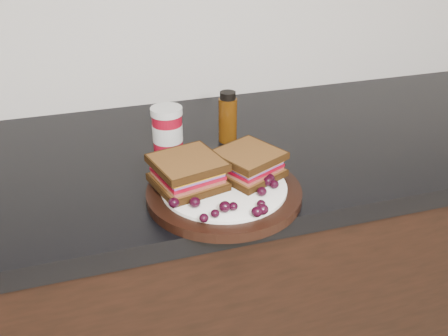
% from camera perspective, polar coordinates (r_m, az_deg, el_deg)
% --- Properties ---
extents(base_cabinets, '(3.96, 0.58, 0.86)m').
position_cam_1_polar(base_cabinets, '(1.33, -13.15, -17.85)').
color(base_cabinets, black).
rests_on(base_cabinets, ground_plane).
extents(countertop, '(3.98, 0.60, 0.04)m').
position_cam_1_polar(countertop, '(1.06, -15.79, -0.71)').
color(countertop, black).
rests_on(countertop, base_cabinets).
extents(plate, '(0.28, 0.28, 0.02)m').
position_cam_1_polar(plate, '(0.90, 0.00, -2.85)').
color(plate, black).
rests_on(plate, countertop).
extents(sandwich_left, '(0.14, 0.14, 0.05)m').
position_cam_1_polar(sandwich_left, '(0.89, -4.20, -0.48)').
color(sandwich_left, brown).
rests_on(sandwich_left, plate).
extents(sandwich_right, '(0.14, 0.14, 0.05)m').
position_cam_1_polar(sandwich_right, '(0.92, 2.81, 0.51)').
color(sandwich_right, brown).
rests_on(sandwich_right, plate).
extents(grape_0, '(0.02, 0.02, 0.02)m').
position_cam_1_polar(grape_0, '(0.83, -5.75, -3.96)').
color(grape_0, black).
rests_on(grape_0, plate).
extents(grape_1, '(0.02, 0.02, 0.02)m').
position_cam_1_polar(grape_1, '(0.83, -3.34, -3.93)').
color(grape_1, black).
rests_on(grape_1, plate).
extents(grape_2, '(0.02, 0.02, 0.01)m').
position_cam_1_polar(grape_2, '(0.80, -2.32, -5.72)').
color(grape_2, black).
rests_on(grape_2, plate).
extents(grape_3, '(0.01, 0.01, 0.01)m').
position_cam_1_polar(grape_3, '(0.81, -1.03, -5.22)').
color(grape_3, black).
rests_on(grape_3, plate).
extents(grape_4, '(0.02, 0.02, 0.02)m').
position_cam_1_polar(grape_4, '(0.82, 0.11, -4.44)').
color(grape_4, black).
rests_on(grape_4, plate).
extents(grape_5, '(0.02, 0.02, 0.01)m').
position_cam_1_polar(grape_5, '(0.82, 1.07, -4.40)').
color(grape_5, black).
rests_on(grape_5, plate).
extents(grape_6, '(0.02, 0.02, 0.02)m').
position_cam_1_polar(grape_6, '(0.81, 3.78, -5.02)').
color(grape_6, black).
rests_on(grape_6, plate).
extents(grape_7, '(0.02, 0.02, 0.02)m').
position_cam_1_polar(grape_7, '(0.81, 4.43, -4.73)').
color(grape_7, black).
rests_on(grape_7, plate).
extents(grape_8, '(0.02, 0.02, 0.01)m').
position_cam_1_polar(grape_8, '(0.83, 4.27, -4.14)').
color(grape_8, black).
rests_on(grape_8, plate).
extents(grape_9, '(0.02, 0.02, 0.02)m').
position_cam_1_polar(grape_9, '(0.86, 4.35, -2.70)').
color(grape_9, black).
rests_on(grape_9, plate).
extents(grape_10, '(0.02, 0.02, 0.02)m').
position_cam_1_polar(grape_10, '(0.89, 5.76, -1.87)').
color(grape_10, black).
rests_on(grape_10, plate).
extents(grape_11, '(0.02, 0.02, 0.02)m').
position_cam_1_polar(grape_11, '(0.89, 5.07, -1.51)').
color(grape_11, black).
rests_on(grape_11, plate).
extents(grape_12, '(0.02, 0.02, 0.02)m').
position_cam_1_polar(grape_12, '(0.90, 5.20, -1.22)').
color(grape_12, black).
rests_on(grape_12, plate).
extents(grape_13, '(0.02, 0.02, 0.02)m').
position_cam_1_polar(grape_13, '(0.93, 5.52, -0.16)').
color(grape_13, black).
rests_on(grape_13, plate).
extents(grape_14, '(0.02, 0.02, 0.02)m').
position_cam_1_polar(grape_14, '(0.94, 3.24, -0.02)').
color(grape_14, black).
rests_on(grape_14, plate).
extents(grape_15, '(0.02, 0.02, 0.02)m').
position_cam_1_polar(grape_15, '(0.93, 2.21, -0.07)').
color(grape_15, black).
rests_on(grape_15, plate).
extents(grape_16, '(0.02, 0.02, 0.02)m').
position_cam_1_polar(grape_16, '(0.92, -4.53, -0.37)').
color(grape_16, black).
rests_on(grape_16, plate).
extents(grape_17, '(0.02, 0.02, 0.02)m').
position_cam_1_polar(grape_17, '(0.90, -3.45, -1.20)').
color(grape_17, black).
rests_on(grape_17, plate).
extents(grape_18, '(0.02, 0.02, 0.02)m').
position_cam_1_polar(grape_18, '(0.89, -5.86, -1.66)').
color(grape_18, black).
rests_on(grape_18, plate).
extents(grape_19, '(0.02, 0.02, 0.02)m').
position_cam_1_polar(grape_19, '(0.88, -5.19, -1.88)').
color(grape_19, black).
rests_on(grape_19, plate).
extents(grape_20, '(0.02, 0.02, 0.02)m').
position_cam_1_polar(grape_20, '(0.86, -3.98, -2.68)').
color(grape_20, black).
rests_on(grape_20, plate).
extents(grape_21, '(0.02, 0.02, 0.02)m').
position_cam_1_polar(grape_21, '(0.90, -2.55, -1.41)').
color(grape_21, black).
rests_on(grape_21, plate).
extents(grape_22, '(0.02, 0.02, 0.02)m').
position_cam_1_polar(grape_22, '(0.89, -4.29, -1.85)').
color(grape_22, black).
rests_on(grape_22, plate).
extents(grape_23, '(0.02, 0.02, 0.02)m').
position_cam_1_polar(grape_23, '(0.88, -5.88, -1.99)').
color(grape_23, black).
rests_on(grape_23, plate).
extents(condiment_jar, '(0.08, 0.08, 0.10)m').
position_cam_1_polar(condiment_jar, '(1.06, -6.48, 4.40)').
color(condiment_jar, maroon).
rests_on(condiment_jar, countertop).
extents(oil_bottle, '(0.05, 0.05, 0.11)m').
position_cam_1_polar(oil_bottle, '(1.09, 0.43, 5.87)').
color(oil_bottle, '#482507').
rests_on(oil_bottle, countertop).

